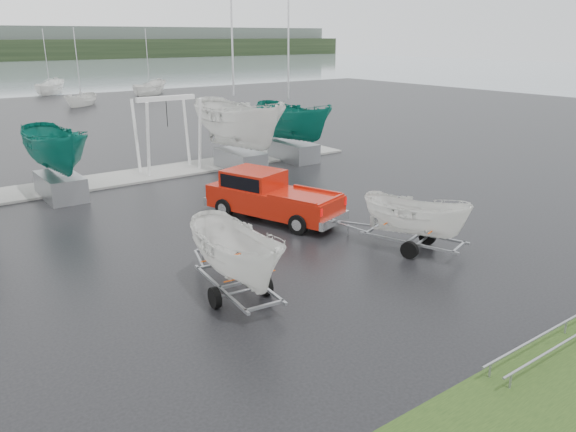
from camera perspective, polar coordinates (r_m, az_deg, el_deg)
The scene contains 12 objects.
ground_plane at distance 19.13m, azimuth -5.15°, elevation -4.28°, with size 120.00×120.00×0.00m, color black.
dock at distance 30.48m, azimuth -18.13°, elevation 3.43°, with size 30.00×3.00×0.12m, color gray.
pickup_truck at distance 22.92m, azimuth -2.10°, elevation 2.21°, with size 3.68×6.11×1.92m.
trailer_hitched at distance 19.51m, azimuth 13.03°, elevation 3.18°, with size 2.26×3.79×4.39m.
trailer_parked at distance 15.33m, azimuth -5.36°, elevation 0.91°, with size 1.90×3.71×5.05m.
boat_hoist at distance 31.30m, azimuth -12.15°, elevation 9.18°, with size 3.30×2.18×4.12m.
keelboat_1 at distance 27.41m, azimuth -22.83°, elevation 8.90°, with size 2.26×3.20×7.10m.
keelboat_2 at distance 30.87m, azimuth -5.07°, elevation 13.01°, with size 2.89×3.20×11.08m.
keelboat_3 at distance 33.40m, azimuth 0.57°, elevation 12.13°, with size 2.42×3.20×10.59m.
moored_boat_2 at distance 65.19m, azimuth -20.20°, elevation 10.49°, with size 3.03×3.03×10.81m.
moored_boat_3 at distance 75.31m, azimuth -13.84°, elevation 11.91°, with size 3.86×3.85×11.59m.
moored_boat_5 at distance 80.28m, azimuth -22.98°, elevation 11.37°, with size 3.81×3.83×11.62m.
Camera 1 is at (-9.15, -15.18, 7.19)m, focal length 35.00 mm.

